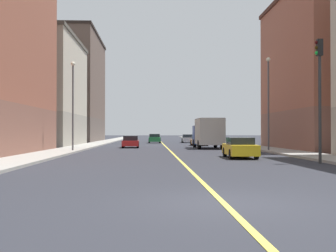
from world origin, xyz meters
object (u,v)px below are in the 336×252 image
object	(u,v)px
street_lamp_left_near	(268,95)
car_yellow	(240,148)
car_red	(131,142)
building_right_distant	(64,89)
traffic_light_left_near	(319,84)
building_right_midblock	(28,92)
street_lamp_right_near	(73,97)
car_silver	(188,139)
car_green	(155,139)
box_truck	(208,133)
car_orange	(199,141)

from	to	relation	value
street_lamp_left_near	car_yellow	size ratio (longest dim) A/B	1.76
car_red	car_yellow	world-z (taller)	car_yellow
building_right_distant	car_red	distance (m)	31.39
traffic_light_left_near	car_yellow	size ratio (longest dim) A/B	1.48
car_yellow	street_lamp_left_near	bearing A→B (deg)	63.05
building_right_midblock	street_lamp_right_near	distance (m)	17.74
building_right_distant	street_lamp_right_near	xyz separation A→B (m)	(8.30, -36.89, -4.46)
car_silver	car_green	bearing A→B (deg)	-162.16
building_right_distant	car_silver	bearing A→B (deg)	-17.59
street_lamp_right_near	car_red	distance (m)	11.26
building_right_midblock	car_green	bearing A→B (deg)	40.10
box_truck	car_red	bearing A→B (deg)	162.24
traffic_light_left_near	car_yellow	bearing A→B (deg)	123.43
traffic_light_left_near	box_truck	xyz separation A→B (m)	(-3.20, 20.66, -2.66)
building_right_midblock	car_orange	world-z (taller)	building_right_midblock
building_right_midblock	traffic_light_left_near	size ratio (longest dim) A/B	2.45
building_right_midblock	building_right_distant	world-z (taller)	building_right_distant
car_orange	car_green	bearing A→B (deg)	113.25
building_right_distant	car_orange	xyz separation A→B (m)	(20.93, -20.89, -8.55)
street_lamp_right_near	traffic_light_left_near	bearing A→B (deg)	-41.15
car_silver	car_yellow	xyz separation A→B (m)	(-0.02, -39.09, 0.02)
street_lamp_left_near	car_red	bearing A→B (deg)	141.26
traffic_light_left_near	car_yellow	world-z (taller)	traffic_light_left_near
traffic_light_left_near	car_silver	world-z (taller)	traffic_light_left_near
car_orange	building_right_distant	bearing A→B (deg)	135.05
traffic_light_left_near	street_lamp_left_near	distance (m)	13.45
traffic_light_left_near	building_right_distant	bearing A→B (deg)	115.38
street_lamp_left_near	car_yellow	bearing A→B (deg)	-116.95
building_right_distant	traffic_light_left_near	xyz separation A→B (m)	(24.02, -50.63, -4.86)
building_right_midblock	car_yellow	world-z (taller)	building_right_midblock
building_right_midblock	car_red	distance (m)	15.33
street_lamp_left_near	box_truck	bearing A→B (deg)	120.13
car_green	car_orange	distance (m)	13.73
street_lamp_right_near	car_silver	xyz separation A→B (m)	(12.46, 30.31, -4.05)
street_lamp_left_near	car_silver	xyz separation A→B (m)	(-4.27, 30.65, -4.28)
traffic_light_left_near	car_orange	distance (m)	30.12
building_right_midblock	car_orange	size ratio (longest dim) A/B	4.01
car_yellow	car_orange	bearing A→B (deg)	89.57
car_red	box_truck	bearing A→B (deg)	-17.76
building_right_midblock	car_yellow	size ratio (longest dim) A/B	3.62
traffic_light_left_near	street_lamp_right_near	xyz separation A→B (m)	(-15.71, 13.73, 0.40)
building_right_midblock	street_lamp_right_near	world-z (taller)	building_right_midblock
building_right_distant	car_orange	distance (m)	30.79
traffic_light_left_near	car_green	size ratio (longest dim) A/B	1.72
car_green	building_right_midblock	bearing A→B (deg)	-139.90
building_right_midblock	car_red	world-z (taller)	building_right_midblock
traffic_light_left_near	street_lamp_right_near	bearing A→B (deg)	138.85
street_lamp_right_near	building_right_distant	bearing A→B (deg)	102.69
traffic_light_left_near	car_red	bearing A→B (deg)	115.85
building_right_distant	box_truck	bearing A→B (deg)	-55.21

